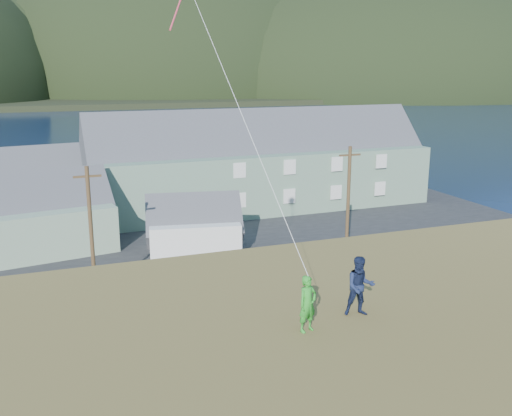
% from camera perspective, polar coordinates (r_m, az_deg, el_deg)
% --- Properties ---
extents(ground, '(900.00, 900.00, 0.00)m').
position_cam_1_polar(ground, '(35.71, -8.90, -9.39)').
color(ground, '#0A1638').
rests_on(ground, ground).
extents(grass_strip, '(110.00, 8.00, 0.10)m').
position_cam_1_polar(grass_strip, '(33.89, -8.21, -10.58)').
color(grass_strip, '#4C3D19').
rests_on(grass_strip, ground).
extents(waterfront_lot, '(72.00, 36.00, 0.12)m').
position_cam_1_polar(waterfront_lot, '(51.57, -12.76, -2.18)').
color(waterfront_lot, '#28282B').
rests_on(waterfront_lot, ground).
extents(wharf, '(26.00, 14.00, 0.90)m').
position_cam_1_polar(wharf, '(73.53, -19.91, 2.38)').
color(wharf, gray).
rests_on(wharf, ground).
extents(far_shore, '(900.00, 320.00, 2.00)m').
position_cam_1_polar(far_shore, '(362.56, -19.79, 10.96)').
color(far_shore, black).
rests_on(far_shore, ground).
extents(far_hills, '(760.00, 265.00, 143.00)m').
position_cam_1_polar(far_hills, '(314.67, -13.02, 11.28)').
color(far_hills, black).
rests_on(far_hills, ground).
extents(lodge, '(34.71, 10.36, 12.14)m').
position_cam_1_polar(lodge, '(57.97, 0.52, 4.58)').
color(lodge, slate).
rests_on(lodge, waterfront_lot).
extents(shed_palegreen_near, '(11.43, 8.27, 7.64)m').
position_cam_1_polar(shed_palegreen_near, '(46.92, -20.62, -0.78)').
color(shed_palegreen_near, gray).
rests_on(shed_palegreen_near, waterfront_lot).
extents(shed_white, '(7.92, 5.96, 5.71)m').
position_cam_1_polar(shed_white, '(43.65, -6.21, -1.89)').
color(shed_white, silver).
rests_on(shed_white, waterfront_lot).
extents(shed_palegreen_far, '(12.52, 8.31, 7.87)m').
position_cam_1_polar(shed_palegreen_far, '(60.87, -21.82, 2.43)').
color(shed_palegreen_far, slate).
rests_on(shed_palegreen_far, waterfront_lot).
extents(utility_poles, '(32.52, 0.24, 9.66)m').
position_cam_1_polar(utility_poles, '(35.13, -15.87, -2.20)').
color(utility_poles, '#47331E').
rests_on(utility_poles, waterfront_lot).
extents(parked_cars, '(22.99, 13.92, 1.58)m').
position_cam_1_polar(parked_cars, '(55.07, -22.02, -0.98)').
color(parked_cars, black).
rests_on(parked_cars, waterfront_lot).
extents(kite_flyer_green, '(0.64, 0.51, 1.53)m').
position_cam_1_polar(kite_flyer_green, '(15.17, 5.18, -9.52)').
color(kite_flyer_green, '#278E26').
rests_on(kite_flyer_green, hillside).
extents(kite_flyer_navy, '(0.98, 0.86, 1.71)m').
position_cam_1_polar(kite_flyer_navy, '(16.26, 10.36, -7.71)').
color(kite_flyer_navy, '#17203F').
rests_on(kite_flyer_navy, hillside).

